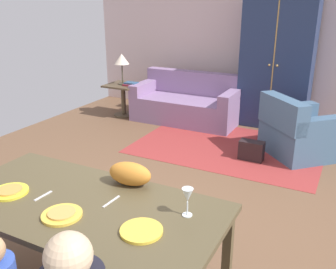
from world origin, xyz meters
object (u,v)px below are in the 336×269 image
object	(u,v)px
plate_near_child	(62,215)
table_lamp	(122,60)
armoire	(277,63)
dining_table	(82,212)
side_table	(123,95)
armchair	(299,133)
book_upper	(131,83)
plate_near_woman	(141,231)
cat	(130,174)
handbag	(251,151)
book_lower	(130,85)
plate_near_man	(10,192)
couch	(187,104)
wine_glass	(188,196)

from	to	relation	value
plate_near_child	table_lamp	distance (m)	4.56
armoire	table_lamp	size ratio (longest dim) A/B	3.89
dining_table	side_table	xyz separation A→B (m)	(-2.21, 3.80, -0.31)
armchair	armoire	world-z (taller)	armoire
armoire	book_upper	distance (m)	2.48
plate_near_woman	cat	distance (m)	0.60
book_upper	handbag	world-z (taller)	book_upper
cat	book_lower	size ratio (longest dim) A/B	1.45
armchair	dining_table	bearing A→B (deg)	-105.10
dining_table	side_table	world-z (taller)	dining_table
armoire	table_lamp	world-z (taller)	armoire
handbag	armchair	bearing A→B (deg)	42.10
plate_near_man	book_lower	world-z (taller)	plate_near_man
table_lamp	plate_near_child	bearing A→B (deg)	-60.95
plate_near_man	cat	xyz separation A→B (m)	(0.67, 0.48, 0.08)
plate_near_woman	side_table	bearing A→B (deg)	125.01
dining_table	book_upper	size ratio (longest dim) A/B	8.62
handbag	plate_near_man	bearing A→B (deg)	-106.89
couch	book_upper	size ratio (longest dim) A/B	8.12
wine_glass	plate_near_child	bearing A→B (deg)	-152.19
armoire	table_lamp	distance (m)	2.61
plate_near_man	handbag	world-z (taller)	plate_near_man
table_lamp	book_lower	bearing A→B (deg)	-12.97
book_lower	dining_table	bearing A→B (deg)	-61.60
wine_glass	armchair	xyz separation A→B (m)	(0.22, 3.18, -0.57)
plate_near_child	table_lamp	xyz separation A→B (m)	(-2.21, 3.98, 0.24)
dining_table	armoire	xyz separation A→B (m)	(0.31, 4.50, 0.36)
plate_near_woman	armchair	world-z (taller)	armchair
handbag	book_upper	bearing A→B (deg)	159.74
plate_near_man	side_table	size ratio (longest dim) A/B	0.43
plate_near_child	table_lamp	world-z (taller)	table_lamp
handbag	plate_near_child	bearing A→B (deg)	-97.32
armchair	handbag	world-z (taller)	armchair
wine_glass	cat	bearing A→B (deg)	160.88
side_table	armchair	bearing A→B (deg)	-7.99
plate_near_woman	table_lamp	size ratio (longest dim) A/B	0.46
armoire	handbag	bearing A→B (deg)	-86.84
wine_glass	plate_near_man	bearing A→B (deg)	-166.00
couch	book_upper	bearing A→B (deg)	-164.68
wine_glass	book_lower	bearing A→B (deg)	127.18
side_table	book_upper	world-z (taller)	book_upper
plate_near_child	book_upper	world-z (taller)	plate_near_child
dining_table	book_upper	xyz separation A→B (m)	(-2.03, 3.79, -0.07)
plate_near_child	dining_table	bearing A→B (deg)	90.00
cat	book_upper	size ratio (longest dim) A/B	1.45
cat	armoire	xyz separation A→B (m)	(0.16, 4.13, 0.20)
book_lower	handbag	xyz separation A→B (m)	(2.43, -0.86, -0.46)
dining_table	plate_near_child	size ratio (longest dim) A/B	7.58
plate_near_child	handbag	world-z (taller)	plate_near_child
plate_near_woman	cat	bearing A→B (deg)	128.63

